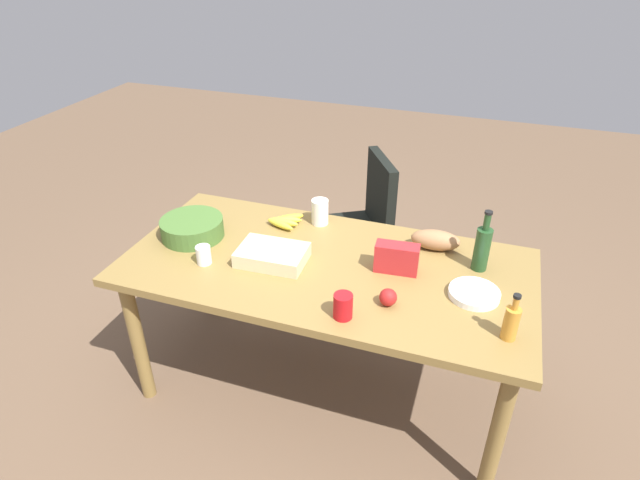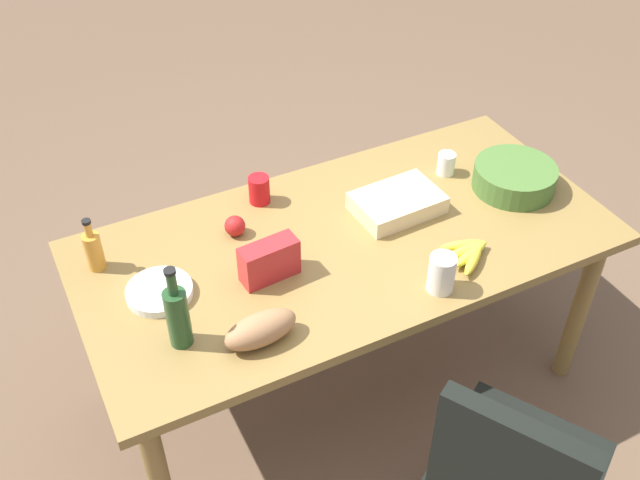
# 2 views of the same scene
# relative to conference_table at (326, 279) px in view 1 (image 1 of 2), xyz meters

# --- Properties ---
(ground_plane) EXTENTS (10.00, 10.00, 0.00)m
(ground_plane) POSITION_rel_conference_table_xyz_m (0.00, 0.00, -0.71)
(ground_plane) COLOR brown
(conference_table) EXTENTS (1.93, 0.94, 0.80)m
(conference_table) POSITION_rel_conference_table_xyz_m (0.00, 0.00, 0.00)
(conference_table) COLOR olive
(conference_table) RESTS_ON ground
(office_chair) EXTENTS (0.66, 0.66, 0.95)m
(office_chair) POSITION_rel_conference_table_xyz_m (-0.11, 0.91, -0.34)
(office_chair) COLOR gray
(office_chair) RESTS_ON ground
(chip_bag_red) EXTENTS (0.21, 0.10, 0.14)m
(chip_bag_red) POSITION_rel_conference_table_xyz_m (0.32, 0.05, 0.16)
(chip_bag_red) COLOR red
(chip_bag_red) RESTS_ON conference_table
(paper_cup) EXTENTS (0.07, 0.07, 0.09)m
(paper_cup) POSITION_rel_conference_table_xyz_m (-0.55, -0.18, 0.13)
(paper_cup) COLOR white
(paper_cup) RESTS_ON conference_table
(paper_plate_stack) EXTENTS (0.27, 0.27, 0.03)m
(paper_plate_stack) POSITION_rel_conference_table_xyz_m (0.69, -0.03, 0.10)
(paper_plate_stack) COLOR white
(paper_plate_stack) RESTS_ON conference_table
(red_solo_cup) EXTENTS (0.10, 0.10, 0.11)m
(red_solo_cup) POSITION_rel_conference_table_xyz_m (0.19, -0.35, 0.14)
(red_solo_cup) COLOR red
(red_solo_cup) RESTS_ON conference_table
(sheet_cake) EXTENTS (0.33, 0.23, 0.07)m
(sheet_cake) POSITION_rel_conference_table_xyz_m (-0.25, -0.06, 0.12)
(sheet_cake) COLOR beige
(sheet_cake) RESTS_ON conference_table
(wine_bottle) EXTENTS (0.09, 0.09, 0.30)m
(wine_bottle) POSITION_rel_conference_table_xyz_m (0.69, 0.20, 0.20)
(wine_bottle) COLOR #214622
(wine_bottle) RESTS_ON conference_table
(apple_red) EXTENTS (0.08, 0.08, 0.08)m
(apple_red) POSITION_rel_conference_table_xyz_m (0.35, -0.21, 0.13)
(apple_red) COLOR #AD1D1C
(apple_red) RESTS_ON conference_table
(salad_bowl) EXTENTS (0.37, 0.37, 0.10)m
(salad_bowl) POSITION_rel_conference_table_xyz_m (-0.73, 0.02, 0.14)
(salad_bowl) COLOR #446A2D
(salad_bowl) RESTS_ON conference_table
(mayo_jar) EXTENTS (0.11, 0.11, 0.14)m
(mayo_jar) POSITION_rel_conference_table_xyz_m (-0.16, 0.36, 0.16)
(mayo_jar) COLOR white
(mayo_jar) RESTS_ON conference_table
(bread_loaf) EXTENTS (0.25, 0.13, 0.10)m
(bread_loaf) POSITION_rel_conference_table_xyz_m (0.47, 0.31, 0.14)
(bread_loaf) COLOR #9E6E48
(bread_loaf) RESTS_ON conference_table
(banana_bunch) EXTENTS (0.18, 0.19, 0.04)m
(banana_bunch) POSITION_rel_conference_table_xyz_m (-0.33, 0.28, 0.11)
(banana_bunch) COLOR yellow
(banana_bunch) RESTS_ON conference_table
(dressing_bottle) EXTENTS (0.07, 0.07, 0.21)m
(dressing_bottle) POSITION_rel_conference_table_xyz_m (0.84, -0.26, 0.17)
(dressing_bottle) COLOR orange
(dressing_bottle) RESTS_ON conference_table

